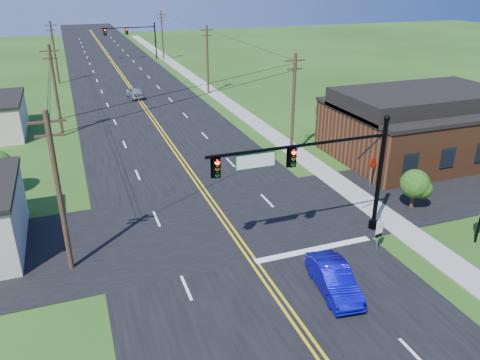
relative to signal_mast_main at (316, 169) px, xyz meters
name	(u,v)px	position (x,y,z in m)	size (l,w,h in m)	color
ground	(310,348)	(-4.34, -8.00, -4.75)	(260.00, 260.00, 0.00)	#234012
road_main	(135,96)	(-4.34, 42.00, -4.73)	(16.00, 220.00, 0.04)	black
road_cross	(223,223)	(-4.34, 4.00, -4.73)	(70.00, 10.00, 0.04)	black
sidewalk	(232,106)	(6.16, 32.00, -4.71)	(2.00, 160.00, 0.08)	gray
signal_mast_main	(316,169)	(0.00, 0.00, 0.00)	(11.30, 0.60, 7.48)	black
signal_mast_far	(132,35)	(0.10, 72.00, -0.20)	(10.98, 0.60, 7.48)	black
brick_building	(416,131)	(15.66, 10.00, -2.40)	(14.20, 11.20, 4.70)	#5B311A
utility_pole_left_a	(59,191)	(-13.84, 2.00, -0.03)	(1.80, 0.28, 9.00)	#321F16
utility_pole_left_b	(56,90)	(-13.84, 27.00, -0.03)	(1.80, 0.28, 9.00)	#321F16
utility_pole_left_c	(54,51)	(-13.84, 54.00, -0.03)	(1.80, 0.28, 9.00)	#321F16
utility_pole_right_a	(293,104)	(5.46, 14.00, -0.03)	(1.80, 0.28, 9.00)	#321F16
utility_pole_right_b	(207,58)	(5.46, 40.00, -0.03)	(1.80, 0.28, 9.00)	#321F16
utility_pole_right_c	(162,35)	(5.46, 70.00, -0.03)	(1.80, 0.28, 9.00)	#321F16
tree_right_back	(330,110)	(11.66, 18.00, -2.15)	(3.00, 3.00, 4.10)	#321F16
shrub_corner	(415,184)	(8.66, 1.50, -2.90)	(2.00, 2.00, 2.86)	#321F16
blue_car	(334,279)	(-1.33, -4.83, -4.02)	(1.55, 4.44, 1.46)	#09079F
distant_car	(135,93)	(-4.48, 40.60, -4.04)	(1.67, 4.14, 1.41)	#9F9EA3
route_sign	(379,230)	(3.16, -2.25, -3.43)	(0.56, 0.15, 2.27)	slate
stop_sign	(372,166)	(8.06, 5.54, -2.99)	(0.83, 0.35, 2.45)	slate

